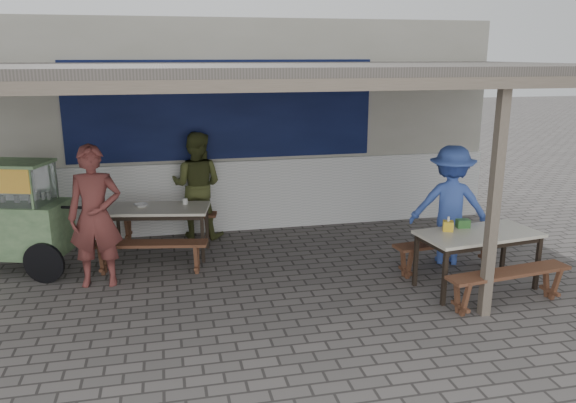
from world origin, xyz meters
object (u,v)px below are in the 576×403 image
Objects in this scene: table_left at (158,212)px; bench_left_wall at (167,220)px; patron_street_side at (95,217)px; tissue_box at (448,226)px; vendor_cart at (13,213)px; bench_right_wall at (448,248)px; condiment_jar at (185,201)px; patron_right_table at (450,205)px; table_right at (478,238)px; donation_box at (463,223)px; patron_wall_side at (197,185)px; condiment_bowl at (141,205)px; bench_right_street at (509,279)px; bench_left_street at (149,250)px.

bench_left_wall is at bearing 90.00° from table_left.
bench_left_wall is 0.87× the size of patron_street_side.
vendor_cart is at bearing 162.56° from tissue_box.
bench_right_wall is at bearing -19.95° from bench_left_wall.
bench_left_wall is 0.80m from condiment_jar.
patron_right_table is at bearing 56.22° from bench_right_wall.
table_right is 0.94× the size of patron_right_table.
vendor_cart is 12.08× the size of donation_box.
patron_wall_side is (0.50, 0.11, 0.53)m from bench_left_wall.
tissue_box reaches higher than donation_box.
condiment_bowl is (-0.64, -0.03, -0.02)m from condiment_jar.
condiment_jar is at bearing 2.68° from condiment_bowl.
vendor_cart reaches higher than condiment_jar.
patron_wall_side is 1.14m from condiment_bowl.
patron_street_side is 11.21× the size of donation_box.
bench_left_wall and bench_right_street have the same top height.
table_left reaches higher than bench_right_street.
vendor_cart is 5.79m from tissue_box.
bench_left_street is at bearing 24.44° from patron_street_side.
condiment_jar reaches higher than condiment_bowl.
patron_street_side is 4.74m from donation_box.
patron_right_table reaches higher than table_right.
condiment_bowl reaches higher than table_right.
bench_right_wall is at bearing 86.78° from patron_right_table.
patron_street_side is at bearing 152.49° from bench_right_street.
patron_wall_side is at bearing 131.47° from table_right.
patron_right_table reaches higher than condiment_bowl.
bench_right_wall is at bearing 90.00° from table_right.
bench_left_wall is at bearing -2.22° from patron_right_table.
patron_street_side is 1.06× the size of patron_wall_side.
condiment_bowl is at bearing 152.19° from tissue_box.
vendor_cart is (-2.04, -0.92, 0.50)m from bench_left_wall.
patron_wall_side is at bearing 40.45° from condiment_bowl.
vendor_cart reaches higher than condiment_bowl.
condiment_jar is at bearing 66.79° from bench_left_street.
table_right is 0.87× the size of patron_street_side.
tissue_box is at bearing -26.78° from bench_left_wall.
condiment_jar is at bearing 25.73° from vendor_cart.
table_right is 0.98× the size of bench_right_wall.
patron_wall_side is at bearing 23.28° from bench_left_wall.
bench_left_wall is 0.94× the size of patron_right_table.
bench_left_street is 4.64m from bench_right_street.
table_left is 1.04m from patron_wall_side.
tissue_box is at bearing 112.87° from bench_right_street.
patron_right_table is (3.44, -1.98, -0.02)m from patron_wall_side.
bench_left_street is at bearing -90.00° from bench_left_wall.
bench_right_street is at bearing -32.88° from condiment_bowl.
condiment_jar is (-3.67, 1.27, -0.06)m from patron_right_table.
condiment_bowl is at bearing 61.53° from patron_wall_side.
vendor_cart is at bearing 151.85° from patron_street_side.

